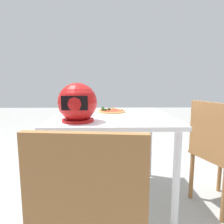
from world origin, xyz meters
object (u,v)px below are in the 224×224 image
at_px(dining_table, 112,126).
at_px(motorcycle_helmet, 78,103).
at_px(chair_side, 216,149).
at_px(pizza, 111,111).
at_px(drinking_glass, 87,109).

bearing_deg(dining_table, motorcycle_helmet, 49.29).
bearing_deg(chair_side, pizza, -15.36).
bearing_deg(pizza, motorcycle_helmet, 57.76).
bearing_deg(dining_table, drinking_glass, 5.96).
bearing_deg(drinking_glass, pizza, -150.84).
height_order(pizza, chair_side, chair_side).
bearing_deg(chair_side, drinking_glass, -6.57).
distance_m(dining_table, drinking_glass, 0.26).
bearing_deg(drinking_glass, chair_side, 173.43).
bearing_deg(motorcycle_helmet, pizza, -122.24).
height_order(motorcycle_helmet, chair_side, motorcycle_helmet).
xyz_separation_m(pizza, motorcycle_helmet, (0.24, 0.39, 0.11)).
bearing_deg(drinking_glass, motorcycle_helmet, 81.85).
bearing_deg(dining_table, pizza, -83.93).
relative_size(dining_table, motorcycle_helmet, 3.55).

